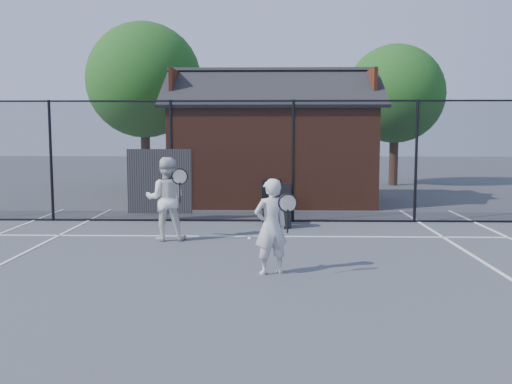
{
  "coord_description": "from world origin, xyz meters",
  "views": [
    {
      "loc": [
        0.43,
        -8.99,
        2.27
      ],
      "look_at": [
        0.17,
        1.71,
        1.1
      ],
      "focal_mm": 40.0,
      "sensor_mm": 36.0,
      "label": 1
    }
  ],
  "objects_px": {
    "chair_left": "(273,203)",
    "chair_right": "(281,205)",
    "player_front": "(271,226)",
    "clubhouse": "(272,151)",
    "waste_bin": "(282,214)",
    "player_back": "(166,199)"
  },
  "relations": [
    {
      "from": "chair_left",
      "to": "chair_right",
      "type": "relative_size",
      "value": 1.1
    },
    {
      "from": "chair_right",
      "to": "waste_bin",
      "type": "xyz_separation_m",
      "value": [
        0.01,
        -0.5,
        -0.15
      ]
    },
    {
      "from": "chair_left",
      "to": "chair_right",
      "type": "xyz_separation_m",
      "value": [
        0.18,
        0.0,
        -0.05
      ]
    },
    {
      "from": "clubhouse",
      "to": "player_back",
      "type": "distance_m",
      "value": 6.82
    },
    {
      "from": "chair_left",
      "to": "chair_right",
      "type": "height_order",
      "value": "chair_left"
    },
    {
      "from": "player_front",
      "to": "chair_left",
      "type": "height_order",
      "value": "player_front"
    },
    {
      "from": "chair_left",
      "to": "waste_bin",
      "type": "distance_m",
      "value": 0.57
    },
    {
      "from": "waste_bin",
      "to": "player_front",
      "type": "bearing_deg",
      "value": -93.5
    },
    {
      "from": "player_back",
      "to": "chair_left",
      "type": "relative_size",
      "value": 1.63
    },
    {
      "from": "clubhouse",
      "to": "chair_left",
      "type": "xyz_separation_m",
      "value": [
        0.02,
        -4.4,
        -1.08
      ]
    },
    {
      "from": "player_front",
      "to": "chair_right",
      "type": "relative_size",
      "value": 1.59
    },
    {
      "from": "chair_left",
      "to": "waste_bin",
      "type": "height_order",
      "value": "chair_left"
    },
    {
      "from": "player_front",
      "to": "chair_left",
      "type": "relative_size",
      "value": 1.44
    },
    {
      "from": "player_back",
      "to": "chair_right",
      "type": "height_order",
      "value": "player_back"
    },
    {
      "from": "player_front",
      "to": "player_back",
      "type": "bearing_deg",
      "value": 128.26
    },
    {
      "from": "clubhouse",
      "to": "chair_right",
      "type": "relative_size",
      "value": 6.81
    },
    {
      "from": "chair_left",
      "to": "waste_bin",
      "type": "relative_size",
      "value": 1.63
    },
    {
      "from": "player_back",
      "to": "waste_bin",
      "type": "bearing_deg",
      "value": 32.02
    },
    {
      "from": "clubhouse",
      "to": "player_front",
      "type": "relative_size",
      "value": 4.29
    },
    {
      "from": "chair_left",
      "to": "chair_right",
      "type": "distance_m",
      "value": 0.18
    },
    {
      "from": "player_front",
      "to": "waste_bin",
      "type": "relative_size",
      "value": 2.35
    },
    {
      "from": "chair_right",
      "to": "clubhouse",
      "type": "bearing_deg",
      "value": 99.38
    }
  ]
}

